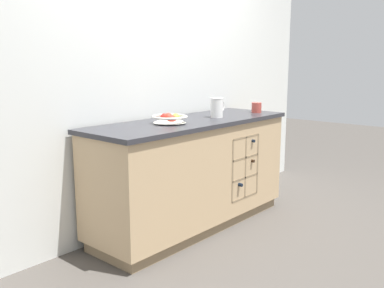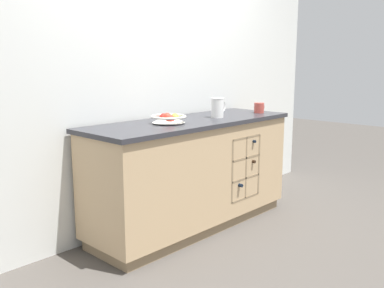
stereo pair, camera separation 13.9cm
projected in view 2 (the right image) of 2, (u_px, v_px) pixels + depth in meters
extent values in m
plane|color=#4C4742|center=(192.00, 226.00, 3.66)|extent=(14.00, 14.00, 0.00)
cube|color=silver|center=(161.00, 74.00, 3.67)|extent=(4.40, 0.06, 2.55)
cube|color=#8B7354|center=(192.00, 221.00, 3.65)|extent=(1.82, 0.53, 0.09)
cube|color=tan|center=(192.00, 171.00, 3.57)|extent=(1.88, 0.59, 0.79)
cube|color=#2D2D33|center=(192.00, 122.00, 3.49)|extent=(1.92, 0.63, 0.03)
cube|color=#8B7354|center=(237.00, 166.00, 3.69)|extent=(0.38, 0.01, 0.53)
cube|color=#8B7354|center=(228.00, 171.00, 3.52)|extent=(0.02, 0.10, 0.53)
cube|color=#8B7354|center=(254.00, 163.00, 3.79)|extent=(0.02, 0.10, 0.53)
cube|color=#8B7354|center=(241.00, 197.00, 3.70)|extent=(0.38, 0.10, 0.02)
cube|color=#8B7354|center=(241.00, 177.00, 3.67)|extent=(0.38, 0.10, 0.02)
cube|color=#8B7354|center=(242.00, 157.00, 3.64)|extent=(0.38, 0.10, 0.02)
cube|color=#8B7354|center=(242.00, 137.00, 3.61)|extent=(0.38, 0.10, 0.02)
cube|color=#8B7354|center=(242.00, 167.00, 3.65)|extent=(0.02, 0.10, 0.53)
cylinder|color=black|center=(225.00, 182.00, 3.68)|extent=(0.08, 0.20, 0.08)
cylinder|color=black|center=(238.00, 185.00, 3.59)|extent=(0.03, 0.08, 0.03)
cylinder|color=black|center=(239.00, 159.00, 3.79)|extent=(0.07, 0.19, 0.07)
cylinder|color=black|center=(251.00, 161.00, 3.69)|extent=(0.03, 0.08, 0.03)
cylinder|color=black|center=(239.00, 139.00, 3.75)|extent=(0.07, 0.19, 0.07)
cylinder|color=black|center=(251.00, 141.00, 3.66)|extent=(0.03, 0.08, 0.03)
cylinder|color=silver|center=(169.00, 123.00, 3.28)|extent=(0.12, 0.12, 0.01)
cone|color=silver|center=(169.00, 119.00, 3.27)|extent=(0.25, 0.25, 0.05)
torus|color=silver|center=(169.00, 117.00, 3.27)|extent=(0.27, 0.27, 0.02)
sphere|color=red|center=(164.00, 117.00, 3.32)|extent=(0.07, 0.07, 0.07)
sphere|color=red|center=(167.00, 118.00, 3.27)|extent=(0.08, 0.08, 0.08)
sphere|color=#7FA838|center=(175.00, 118.00, 3.30)|extent=(0.07, 0.07, 0.07)
sphere|color=red|center=(170.00, 119.00, 3.22)|extent=(0.07, 0.07, 0.07)
cylinder|color=white|center=(217.00, 108.00, 3.62)|extent=(0.10, 0.10, 0.17)
torus|color=white|center=(218.00, 98.00, 3.60)|extent=(0.11, 0.11, 0.01)
torus|color=white|center=(222.00, 106.00, 3.65)|extent=(0.11, 0.01, 0.11)
cylinder|color=#B7473D|center=(259.00, 108.00, 3.96)|extent=(0.09, 0.09, 0.09)
torus|color=#B7473D|center=(262.00, 107.00, 3.99)|extent=(0.07, 0.01, 0.07)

